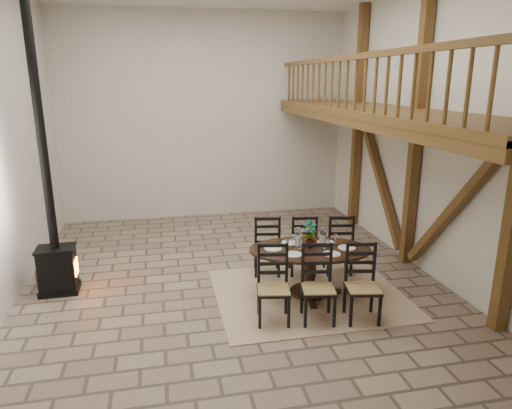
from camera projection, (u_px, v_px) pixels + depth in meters
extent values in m
plane|color=#8C755D|center=(232.00, 277.00, 8.13)|extent=(8.00, 8.00, 0.00)
cube|color=beige|center=(205.00, 117.00, 11.24)|extent=(7.00, 0.02, 5.00)
cube|color=beige|center=(306.00, 194.00, 3.69)|extent=(7.00, 0.02, 5.00)
cube|color=beige|center=(423.00, 131.00, 8.17)|extent=(0.02, 8.00, 5.00)
cube|color=brown|center=(417.00, 132.00, 8.15)|extent=(0.18, 0.18, 5.00)
cube|color=brown|center=(358.00, 120.00, 10.51)|extent=(0.18, 0.18, 5.00)
cube|color=brown|center=(453.00, 209.00, 7.26)|extent=(0.14, 2.16, 2.54)
cube|color=brown|center=(380.00, 178.00, 9.62)|extent=(0.14, 2.16, 2.54)
cube|color=brown|center=(418.00, 114.00, 8.07)|extent=(0.20, 7.80, 0.20)
cube|color=brown|center=(383.00, 112.00, 7.92)|extent=(1.60, 7.80, 0.12)
cube|color=brown|center=(345.00, 119.00, 7.80)|extent=(0.18, 7.80, 0.22)
cube|color=brown|center=(348.00, 57.00, 7.54)|extent=(0.09, 7.60, 0.09)
cube|color=brown|center=(347.00, 84.00, 7.65)|extent=(0.06, 7.60, 0.86)
cube|color=tan|center=(309.00, 294.00, 7.46)|extent=(3.00, 2.50, 0.02)
ellipsoid|color=black|center=(310.00, 250.00, 7.25)|extent=(2.12, 1.50, 0.04)
cylinder|color=black|center=(309.00, 273.00, 7.36)|extent=(0.19, 0.19, 0.72)
cylinder|color=black|center=(309.00, 292.00, 7.45)|extent=(0.60, 0.60, 0.06)
cube|color=tan|center=(273.00, 290.00, 6.48)|extent=(0.54, 0.52, 0.04)
cube|color=black|center=(273.00, 306.00, 6.55)|extent=(0.52, 0.52, 0.49)
cube|color=black|center=(273.00, 264.00, 6.60)|extent=(0.41, 0.11, 0.64)
cube|color=tan|center=(318.00, 289.00, 6.50)|extent=(0.54, 0.52, 0.04)
cube|color=black|center=(318.00, 306.00, 6.57)|extent=(0.52, 0.52, 0.49)
cube|color=black|center=(317.00, 264.00, 6.62)|extent=(0.41, 0.11, 0.64)
cube|color=tan|center=(363.00, 288.00, 6.52)|extent=(0.54, 0.52, 0.04)
cube|color=black|center=(362.00, 305.00, 6.59)|extent=(0.52, 0.52, 0.49)
cube|color=black|center=(360.00, 263.00, 6.64)|extent=(0.41, 0.11, 0.64)
cube|color=tan|center=(267.00, 247.00, 8.13)|extent=(0.54, 0.52, 0.04)
cube|color=black|center=(267.00, 261.00, 8.20)|extent=(0.52, 0.52, 0.49)
cube|color=black|center=(267.00, 235.00, 7.85)|extent=(0.41, 0.11, 0.64)
cube|color=tan|center=(302.00, 247.00, 8.15)|extent=(0.54, 0.52, 0.04)
cube|color=black|center=(302.00, 260.00, 8.22)|extent=(0.52, 0.52, 0.49)
cube|color=black|center=(304.00, 234.00, 7.87)|extent=(0.41, 0.11, 0.64)
cube|color=tan|center=(338.00, 246.00, 8.17)|extent=(0.54, 0.52, 0.04)
cube|color=black|center=(337.00, 260.00, 8.24)|extent=(0.52, 0.52, 0.49)
cube|color=black|center=(341.00, 234.00, 7.90)|extent=(0.41, 0.11, 0.64)
cube|color=silver|center=(310.00, 248.00, 7.25)|extent=(1.60, 1.00, 0.01)
cube|color=white|center=(310.00, 243.00, 7.23)|extent=(1.00, 0.48, 0.18)
cylinder|color=white|center=(298.00, 239.00, 7.20)|extent=(0.12, 0.12, 0.34)
cylinder|color=white|center=(322.00, 238.00, 7.21)|extent=(0.12, 0.12, 0.34)
cylinder|color=white|center=(298.00, 244.00, 7.22)|extent=(0.06, 0.06, 0.16)
cylinder|color=white|center=(322.00, 244.00, 7.23)|extent=(0.06, 0.06, 0.16)
imported|color=#4C723F|center=(310.00, 234.00, 7.24)|extent=(0.26, 0.20, 0.45)
cube|color=black|center=(60.00, 289.00, 7.54)|extent=(0.62, 0.48, 0.09)
cube|color=black|center=(58.00, 268.00, 7.44)|extent=(0.57, 0.43, 0.65)
cube|color=#FF590C|center=(76.00, 267.00, 7.51)|extent=(0.03, 0.26, 0.26)
cube|color=black|center=(55.00, 249.00, 7.35)|extent=(0.61, 0.47, 0.04)
cylinder|color=black|center=(39.00, 115.00, 6.79)|extent=(0.14, 0.14, 4.22)
cylinder|color=brown|center=(51.00, 278.00, 7.72)|extent=(0.47, 0.47, 0.31)
cube|color=tan|center=(49.00, 267.00, 7.67)|extent=(0.25, 0.25, 0.09)
cube|color=tan|center=(58.00, 269.00, 8.04)|extent=(0.38, 0.48, 0.33)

